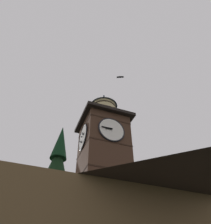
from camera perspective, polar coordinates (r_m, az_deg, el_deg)
clock_tower at (r=16.64m, az=-0.54°, el=-7.45°), size 3.80×3.80×8.41m
flying_bird_high at (r=23.90m, az=3.78°, el=8.97°), size 0.74×0.50×0.15m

